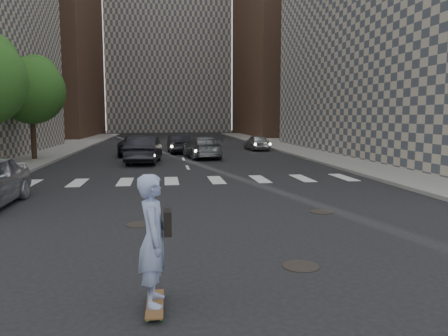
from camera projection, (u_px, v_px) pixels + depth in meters
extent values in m
plane|color=black|center=(221.00, 234.00, 10.56)|extent=(160.00, 160.00, 0.00)
cube|color=gray|center=(379.00, 154.00, 32.22)|extent=(13.00, 80.00, 0.15)
cube|color=black|center=(378.00, 131.00, 25.64)|extent=(0.30, 18.00, 4.00)
cube|color=brown|center=(304.00, 15.00, 65.30)|extent=(18.00, 24.00, 36.00)
cube|color=#ADA08E|center=(167.00, 7.00, 84.45)|extent=(22.00, 20.00, 48.00)
cylinder|color=#382619|center=(33.00, 137.00, 27.74)|extent=(0.32, 0.32, 2.80)
sphere|color=#27541C|center=(31.00, 91.00, 27.40)|extent=(4.20, 4.20, 4.20)
sphere|color=#27541C|center=(36.00, 77.00, 27.91)|extent=(2.80, 2.80, 2.80)
cylinder|color=black|center=(301.00, 266.00, 8.26)|extent=(0.70, 0.70, 0.02)
cylinder|color=black|center=(139.00, 224.00, 11.46)|extent=(0.70, 0.70, 0.02)
cylinder|color=black|center=(322.00, 212.00, 12.98)|extent=(0.70, 0.70, 0.02)
cube|color=brown|center=(155.00, 304.00, 6.40)|extent=(0.26, 1.02, 0.02)
cylinder|color=green|center=(148.00, 319.00, 6.04)|extent=(0.03, 0.07, 0.07)
cylinder|color=green|center=(161.00, 318.00, 6.07)|extent=(0.03, 0.07, 0.07)
cylinder|color=green|center=(150.00, 298.00, 6.75)|extent=(0.03, 0.07, 0.07)
cylinder|color=green|center=(162.00, 297.00, 6.78)|extent=(0.03, 0.07, 0.07)
imported|color=#8CA3CC|center=(154.00, 240.00, 6.29)|extent=(0.47, 0.70, 1.91)
cube|color=black|center=(168.00, 222.00, 6.34)|extent=(0.12, 0.32, 0.36)
imported|color=black|center=(144.00, 150.00, 26.58)|extent=(2.16, 5.09, 1.63)
imported|color=slate|center=(202.00, 147.00, 29.86)|extent=(2.66, 5.25, 1.46)
imported|color=black|center=(136.00, 145.00, 32.01)|extent=(2.71, 5.38, 1.46)
imported|color=#A8AAAF|center=(257.00, 143.00, 36.73)|extent=(1.76, 3.91, 1.31)
imported|color=black|center=(179.00, 144.00, 34.06)|extent=(1.80, 4.50, 1.45)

